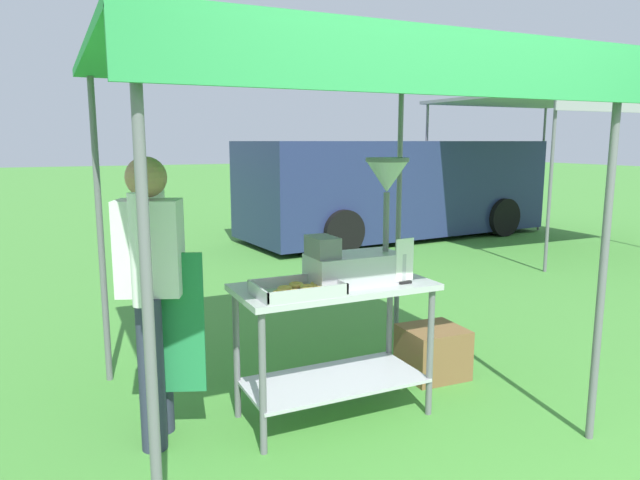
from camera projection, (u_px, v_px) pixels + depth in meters
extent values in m
plane|color=#478E38|center=(191.00, 266.00, 7.90)|extent=(70.00, 70.00, 0.00)
cylinder|color=slate|center=(148.00, 315.00, 2.14)|extent=(0.04, 0.04, 2.11)
cylinder|color=slate|center=(604.00, 259.00, 3.15)|extent=(0.04, 0.04, 2.11)
cylinder|color=slate|center=(100.00, 235.00, 3.97)|extent=(0.04, 0.04, 2.11)
cylinder|color=slate|center=(399.00, 215.00, 4.98)|extent=(0.04, 0.04, 2.11)
cube|color=#2D934C|center=(324.00, 64.00, 3.38)|extent=(2.62, 2.25, 0.05)
cube|color=#2D934C|center=(439.00, 65.00, 2.40)|extent=(2.62, 0.02, 0.24)
cube|color=#B7B7BC|center=(334.00, 287.00, 3.46)|extent=(1.19, 0.57, 0.04)
cube|color=#B7B7BC|center=(334.00, 380.00, 3.56)|extent=(1.10, 0.53, 0.02)
cylinder|color=slate|center=(263.00, 384.00, 3.10)|extent=(0.04, 0.04, 0.81)
cylinder|color=slate|center=(430.00, 353.00, 3.55)|extent=(0.04, 0.04, 0.81)
cylinder|color=slate|center=(237.00, 355.00, 3.52)|extent=(0.04, 0.04, 0.81)
cylinder|color=slate|center=(389.00, 330.00, 3.97)|extent=(0.04, 0.04, 0.81)
cube|color=#B7B7BC|center=(297.00, 293.00, 3.23)|extent=(0.48, 0.33, 0.01)
cube|color=#B7B7BC|center=(309.00, 294.00, 3.08)|extent=(0.48, 0.01, 0.06)
cube|color=#B7B7BC|center=(287.00, 281.00, 3.36)|extent=(0.48, 0.01, 0.06)
cube|color=#B7B7BC|center=(258.00, 291.00, 3.13)|extent=(0.01, 0.33, 0.06)
cube|color=#B7B7BC|center=(335.00, 283.00, 3.32)|extent=(0.01, 0.33, 0.06)
torus|color=#EAB251|center=(292.00, 296.00, 3.10)|extent=(0.11, 0.11, 0.03)
torus|color=#EAB251|center=(280.00, 293.00, 3.16)|extent=(0.10, 0.10, 0.03)
torus|color=#EAB251|center=(320.00, 287.00, 3.29)|extent=(0.09, 0.09, 0.03)
torus|color=#EAB251|center=(307.00, 287.00, 3.28)|extent=(0.09, 0.09, 0.03)
torus|color=#EAB251|center=(318.00, 284.00, 3.37)|extent=(0.12, 0.12, 0.03)
torus|color=#EAB251|center=(308.00, 291.00, 3.21)|extent=(0.11, 0.11, 0.03)
torus|color=#EAB251|center=(296.00, 285.00, 3.34)|extent=(0.11, 0.11, 0.03)
torus|color=#EAB251|center=(296.00, 293.00, 3.17)|extent=(0.12, 0.12, 0.03)
torus|color=#EAB251|center=(285.00, 289.00, 3.25)|extent=(0.10, 0.10, 0.03)
torus|color=#EAB251|center=(320.00, 292.00, 3.17)|extent=(0.12, 0.12, 0.03)
cube|color=#B7B7BC|center=(354.00, 268.00, 3.47)|extent=(0.56, 0.28, 0.18)
cube|color=slate|center=(323.00, 247.00, 3.36)|extent=(0.14, 0.22, 0.12)
cylinder|color=slate|center=(386.00, 222.00, 3.52)|extent=(0.04, 0.04, 0.36)
cone|color=#B7B7BC|center=(387.00, 177.00, 3.47)|extent=(0.25, 0.25, 0.18)
cylinder|color=slate|center=(387.00, 160.00, 3.45)|extent=(0.26, 0.26, 0.02)
cube|color=black|center=(404.00, 282.00, 3.48)|extent=(0.08, 0.05, 0.02)
cube|color=white|center=(405.00, 260.00, 3.46)|extent=(0.13, 0.02, 0.26)
cylinder|color=#2D3347|center=(160.00, 361.00, 3.34)|extent=(0.14, 0.14, 0.86)
cylinder|color=#2D3347|center=(152.00, 375.00, 3.15)|extent=(0.14, 0.14, 0.86)
cube|color=silver|center=(150.00, 247.00, 3.13)|extent=(0.40, 0.33, 0.52)
cube|color=#237F47|center=(175.00, 323.00, 3.21)|extent=(0.30, 0.14, 0.80)
cylinder|color=silver|center=(158.00, 236.00, 3.34)|extent=(0.12, 0.12, 0.58)
cylinder|color=silver|center=(139.00, 250.00, 2.91)|extent=(0.12, 0.12, 0.58)
sphere|color=#A87A56|center=(146.00, 177.00, 3.06)|extent=(0.22, 0.22, 0.22)
cube|color=brown|center=(433.00, 352.00, 4.19)|extent=(0.44, 0.42, 0.36)
cube|color=navy|center=(395.00, 187.00, 10.25)|extent=(5.63, 2.35, 1.60)
cube|color=#1E2833|center=(484.00, 162.00, 11.23)|extent=(0.23, 1.62, 0.70)
cylinder|color=black|center=(433.00, 207.00, 11.97)|extent=(0.70, 0.30, 0.68)
cylinder|color=black|center=(502.00, 217.00, 10.38)|extent=(0.70, 0.30, 0.68)
cylinder|color=black|center=(287.00, 218.00, 10.29)|extent=(0.70, 0.30, 0.68)
cylinder|color=black|center=(342.00, 232.00, 8.71)|extent=(0.70, 0.30, 0.68)
cylinder|color=slate|center=(550.00, 184.00, 7.38)|extent=(0.04, 0.04, 2.29)
cylinder|color=slate|center=(426.00, 173.00, 9.79)|extent=(0.04, 0.04, 2.29)
cylinder|color=slate|center=(542.00, 170.00, 10.91)|extent=(0.04, 0.04, 2.29)
cube|color=#939399|center=(550.00, 100.00, 8.95)|extent=(2.86, 2.91, 0.05)
cube|color=#939399|center=(634.00, 103.00, 7.68)|extent=(2.86, 0.02, 0.24)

